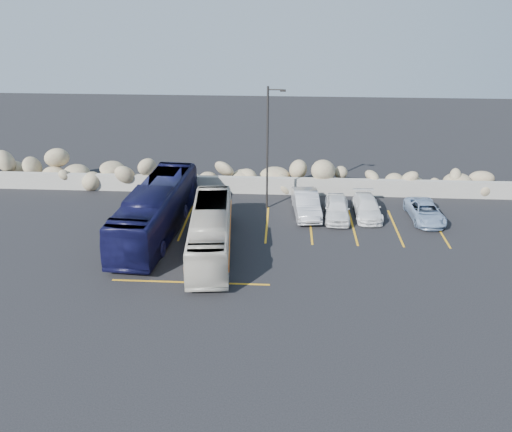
# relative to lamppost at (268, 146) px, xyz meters

# --- Properties ---
(ground) EXTENTS (90.00, 90.00, 0.00)m
(ground) POSITION_rel_lamppost_xyz_m (-2.56, -9.50, -4.30)
(ground) COLOR black
(ground) RESTS_ON ground
(seawall) EXTENTS (60.00, 0.40, 1.20)m
(seawall) POSITION_rel_lamppost_xyz_m (-2.56, 2.50, -3.70)
(seawall) COLOR gray
(seawall) RESTS_ON ground
(riprap_pile) EXTENTS (54.00, 2.80, 2.60)m
(riprap_pile) POSITION_rel_lamppost_xyz_m (-2.56, 3.70, -3.00)
(riprap_pile) COLOR #9E8467
(riprap_pile) RESTS_ON ground
(parking_lines) EXTENTS (18.16, 9.36, 0.01)m
(parking_lines) POSITION_rel_lamppost_xyz_m (2.09, -3.93, -4.29)
(parking_lines) COLOR #C98D17
(parking_lines) RESTS_ON ground
(lamppost) EXTENTS (1.14, 0.18, 8.00)m
(lamppost) POSITION_rel_lamppost_xyz_m (0.00, 0.00, 0.00)
(lamppost) COLOR #2D2A28
(lamppost) RESTS_ON ground
(vintage_bus) EXTENTS (2.85, 9.04, 2.48)m
(vintage_bus) POSITION_rel_lamppost_xyz_m (-2.93, -6.07, -3.06)
(vintage_bus) COLOR beige
(vintage_bus) RESTS_ON ground
(tour_coach) EXTENTS (3.23, 10.74, 2.95)m
(tour_coach) POSITION_rel_lamppost_xyz_m (-6.47, -3.92, -2.82)
(tour_coach) COLOR black
(tour_coach) RESTS_ON ground
(car_a) EXTENTS (1.73, 3.90, 1.30)m
(car_a) POSITION_rel_lamppost_xyz_m (4.44, -1.26, -3.64)
(car_a) COLOR white
(car_a) RESTS_ON ground
(car_b) EXTENTS (1.92, 4.50, 1.44)m
(car_b) POSITION_rel_lamppost_xyz_m (2.51, -0.80, -3.57)
(car_b) COLOR #B2B2B7
(car_b) RESTS_ON ground
(car_c) EXTENTS (1.63, 3.93, 1.14)m
(car_c) POSITION_rel_lamppost_xyz_m (6.41, -0.81, -3.73)
(car_c) COLOR white
(car_c) RESTS_ON ground
(car_d) EXTENTS (2.04, 4.07, 1.10)m
(car_d) POSITION_rel_lamppost_xyz_m (9.96, -1.25, -3.74)
(car_d) COLOR #849CBC
(car_d) RESTS_ON ground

